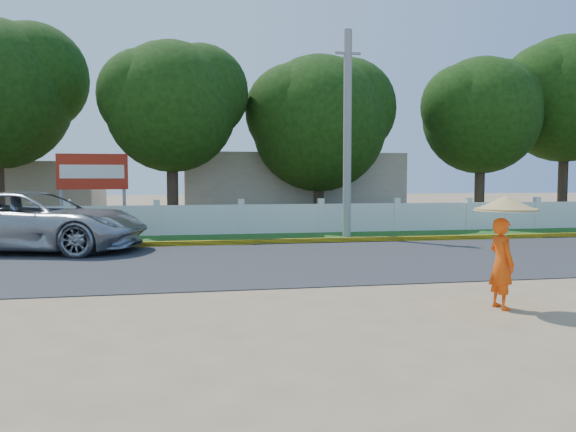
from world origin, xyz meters
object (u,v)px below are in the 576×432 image
object	(u,v)px
monk_with_parasol	(504,235)
billboard	(93,176)
utility_pole	(347,135)
vehicle	(35,222)

from	to	relation	value
monk_with_parasol	billboard	world-z (taller)	billboard
utility_pole	billboard	world-z (taller)	utility_pole
utility_pole	billboard	distance (m)	9.35
utility_pole	vehicle	size ratio (longest dim) A/B	1.16
utility_pole	monk_with_parasol	world-z (taller)	utility_pole
utility_pole	vehicle	xyz separation A→B (m)	(-9.67, -2.03, -2.71)
utility_pole	billboard	xyz separation A→B (m)	(-8.83, 2.74, -1.42)
billboard	vehicle	bearing A→B (deg)	-100.06
utility_pole	vehicle	bearing A→B (deg)	-168.16
utility_pole	billboard	size ratio (longest dim) A/B	2.41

